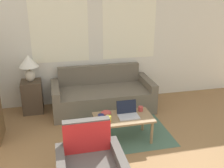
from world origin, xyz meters
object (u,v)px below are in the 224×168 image
coffee_table (123,120)px  cup_navy (141,109)px  cup_yellow (108,119)px  couch (102,96)px  laptop (128,113)px  snack_bowl (106,113)px  table_lamp (29,64)px  cup_white (101,117)px

coffee_table → cup_navy: (0.32, 0.13, 0.09)m
cup_yellow → couch: bearing=82.9°
cup_yellow → laptop: bearing=18.2°
cup_yellow → snack_bowl: bearing=87.4°
table_lamp → cup_navy: (1.77, -1.25, -0.52)m
cup_white → snack_bowl: cup_white is taller
coffee_table → cup_white: cup_white is taller
snack_bowl → cup_white: bearing=-130.5°
coffee_table → snack_bowl: size_ratio=5.60×
cup_navy → snack_bowl: 0.57m
cup_white → coffee_table: bearing=1.1°
cup_yellow → snack_bowl: 0.22m
table_lamp → laptop: (1.52, -1.37, -0.50)m
couch → table_lamp: bearing=173.0°
table_lamp → snack_bowl: size_ratio=3.12×
couch → table_lamp: size_ratio=3.86×
snack_bowl → couch: bearing=82.0°
couch → coffee_table: bearing=-85.4°
cup_navy → snack_bowl: (-0.57, -0.01, -0.00)m
laptop → cup_navy: 0.28m
table_lamp → cup_white: 1.83m
couch → snack_bowl: 1.12m
coffee_table → cup_yellow: cup_yellow is taller
cup_navy → snack_bowl: bearing=-178.7°
coffee_table → laptop: bearing=7.9°
table_lamp → coffee_table: (1.44, -1.38, -0.60)m
cup_navy → coffee_table: bearing=-158.0°
table_lamp → snack_bowl: table_lamp is taller
cup_white → snack_bowl: 0.16m
coffee_table → cup_white: size_ratio=9.09×
couch → table_lamp: table_lamp is taller
cup_navy → cup_yellow: bearing=-158.5°
couch → coffee_table: (0.10, -1.21, 0.10)m
cup_yellow → cup_white: cup_yellow is taller
table_lamp → cup_yellow: bearing=-51.3°
coffee_table → laptop: (0.07, 0.01, 0.10)m
couch → cup_navy: couch is taller
laptop → couch: bearing=98.1°
coffee_table → couch: bearing=94.6°
coffee_table → cup_yellow: bearing=-159.0°
couch → coffee_table: 1.22m
coffee_table → laptop: size_ratio=2.85×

